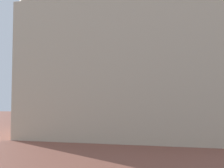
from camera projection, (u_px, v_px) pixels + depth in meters
The scene contains 1 object.
landmark_building at pixel (130, 54), 30.51m from camera, with size 24.73×11.54×32.68m.
Camera 1 is at (1.97, -1.94, 4.90)m, focal length 38.85 mm.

